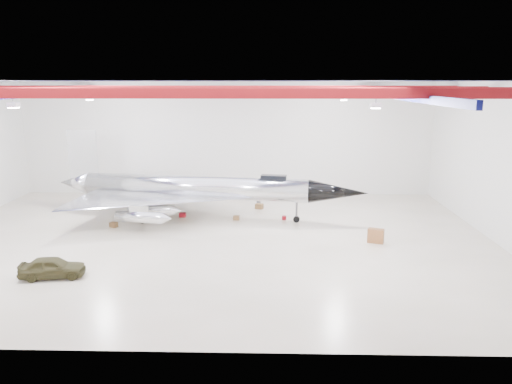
{
  "coord_description": "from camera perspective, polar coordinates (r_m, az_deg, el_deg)",
  "views": [
    {
      "loc": [
        4.21,
        -33.66,
        10.96
      ],
      "look_at": [
        3.26,
        2.0,
        3.06
      ],
      "focal_mm": 35.0,
      "sensor_mm": 36.0,
      "label": 1
    }
  ],
  "objects": [
    {
      "name": "wall_right",
      "position": [
        37.58,
        26.38,
        2.83
      ],
      "size": [
        0.0,
        30.0,
        30.0
      ],
      "primitive_type": "plane",
      "rotation": [
        1.57,
        0.0,
        -1.57
      ],
      "color": "silver",
      "rests_on": "floor"
    },
    {
      "name": "crate_ply",
      "position": [
        40.02,
        -15.96,
        -3.61
      ],
      "size": [
        0.68,
        0.62,
        0.38
      ],
      "primitive_type": "cube",
      "rotation": [
        0.0,
        0.0,
        -0.41
      ],
      "color": "olive",
      "rests_on": "floor"
    },
    {
      "name": "toolbox_red",
      "position": [
        41.75,
        -8.38,
        -2.61
      ],
      "size": [
        0.55,
        0.45,
        0.36
      ],
      "primitive_type": "cube",
      "rotation": [
        0.0,
        0.0,
        -0.08
      ],
      "color": "maroon",
      "rests_on": "floor"
    },
    {
      "name": "ceiling_structure",
      "position": [
        33.93,
        -5.72,
        11.36
      ],
      "size": [
        39.5,
        29.5,
        1.08
      ],
      "color": "maroon",
      "rests_on": "ceiling"
    },
    {
      "name": "oil_barrel",
      "position": [
        40.5,
        -2.27,
        -2.97
      ],
      "size": [
        0.51,
        0.42,
        0.34
      ],
      "primitive_type": "cube",
      "rotation": [
        0.0,
        0.0,
        -0.06
      ],
      "color": "olive",
      "rests_on": "floor"
    },
    {
      "name": "parts_bin",
      "position": [
        43.96,
        0.38,
        -1.65
      ],
      "size": [
        0.78,
        0.71,
        0.44
      ],
      "primitive_type": "cube",
      "rotation": [
        0.0,
        0.0,
        -0.39
      ],
      "color": "olive",
      "rests_on": "floor"
    },
    {
      "name": "floor",
      "position": [
        35.65,
        -5.36,
        -5.47
      ],
      "size": [
        40.0,
        40.0,
        0.0
      ],
      "primitive_type": "plane",
      "color": "#C2B69A",
      "rests_on": "ground"
    },
    {
      "name": "wall_back",
      "position": [
        49.15,
        -3.42,
        6.09
      ],
      "size": [
        40.0,
        0.0,
        40.0
      ],
      "primitive_type": "plane",
      "rotation": [
        1.57,
        0.0,
        0.0
      ],
      "color": "silver",
      "rests_on": "floor"
    },
    {
      "name": "spares_box",
      "position": [
        45.81,
        0.3,
        -1.13
      ],
      "size": [
        0.4,
        0.4,
        0.35
      ],
      "primitive_type": "cylinder",
      "rotation": [
        0.0,
        0.0,
        0.03
      ],
      "color": "#59595B",
      "rests_on": "floor"
    },
    {
      "name": "crate_small",
      "position": [
        43.09,
        -14.02,
        -2.45
      ],
      "size": [
        0.42,
        0.37,
        0.25
      ],
      "primitive_type": "cube",
      "rotation": [
        0.0,
        0.0,
        0.29
      ],
      "color": "#59595B",
      "rests_on": "floor"
    },
    {
      "name": "desk",
      "position": [
        35.73,
        13.52,
        -4.89
      ],
      "size": [
        1.21,
        0.91,
        0.99
      ],
      "primitive_type": "cube",
      "rotation": [
        0.0,
        0.0,
        -0.38
      ],
      "color": "brown",
      "rests_on": "floor"
    },
    {
      "name": "tool_chest",
      "position": [
        40.56,
        3.23,
        -2.97
      ],
      "size": [
        0.39,
        0.39,
        0.32
      ],
      "primitive_type": "cylinder",
      "rotation": [
        0.0,
        0.0,
        -0.09
      ],
      "color": "maroon",
      "rests_on": "floor"
    },
    {
      "name": "jet_aircraft",
      "position": [
        40.9,
        -7.02,
        0.19
      ],
      "size": [
        25.79,
        16.71,
        7.05
      ],
      "rotation": [
        0.0,
        0.0,
        -0.14
      ],
      "color": "silver",
      "rests_on": "floor"
    },
    {
      "name": "jeep",
      "position": [
        31.01,
        -22.26,
        -7.96
      ],
      "size": [
        3.81,
        2.03,
        1.23
      ],
      "primitive_type": "imported",
      "rotation": [
        0.0,
        0.0,
        1.74
      ],
      "color": "#3A371D",
      "rests_on": "floor"
    },
    {
      "name": "ceiling",
      "position": [
        33.92,
        -5.74,
        12.5
      ],
      "size": [
        40.0,
        40.0,
        0.0
      ],
      "primitive_type": "plane",
      "rotation": [
        3.14,
        0.0,
        0.0
      ],
      "color": "#0A0F38",
      "rests_on": "wall_back"
    }
  ]
}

